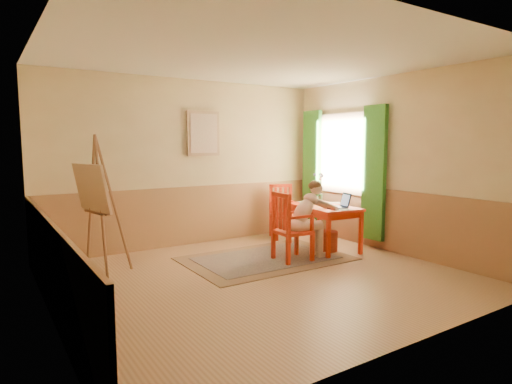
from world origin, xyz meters
TOP-DOWN VIEW (x-y plane):
  - room at (0.00, 0.00)m, footprint 5.04×4.54m
  - wainscot at (0.00, 0.80)m, footprint 5.00×4.50m
  - window at (2.42, 1.10)m, footprint 0.12×2.01m
  - wall_portrait at (0.25, 2.20)m, footprint 0.60×0.05m
  - rug at (0.54, 0.71)m, footprint 2.41×1.62m
  - table at (1.68, 0.72)m, footprint 0.84×1.27m
  - chair_left at (0.76, 0.42)m, footprint 0.50×0.48m
  - chair_back at (1.65, 1.79)m, footprint 0.55×0.57m
  - figure at (1.07, 0.40)m, footprint 0.88×0.39m
  - laptop at (1.72, 0.40)m, footprint 0.41×0.30m
  - papers at (1.80, 0.72)m, footprint 0.71×1.19m
  - vase at (1.97, 1.15)m, footprint 0.16×0.25m
  - wastebasket at (1.63, 0.54)m, footprint 0.38×0.38m
  - easel at (-1.79, 1.20)m, footprint 0.69×0.83m

SIDE VIEW (x-z plane):
  - rug at x=0.54m, z-range 0.00..0.02m
  - wastebasket at x=1.63m, z-range 0.00..0.33m
  - chair_back at x=1.65m, z-range 0.00..0.98m
  - wainscot at x=0.00m, z-range 0.00..1.00m
  - chair_left at x=0.76m, z-range 0.00..1.03m
  - table at x=1.68m, z-range 0.27..0.99m
  - figure at x=1.07m, z-range 0.06..1.24m
  - papers at x=1.80m, z-range 0.72..0.73m
  - laptop at x=1.72m, z-range 0.65..0.88m
  - vase at x=1.97m, z-range 0.70..1.20m
  - easel at x=-1.79m, z-range 0.17..2.02m
  - window at x=2.42m, z-range 0.25..2.45m
  - room at x=0.00m, z-range -0.02..2.82m
  - wall_portrait at x=0.25m, z-range 1.52..2.28m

